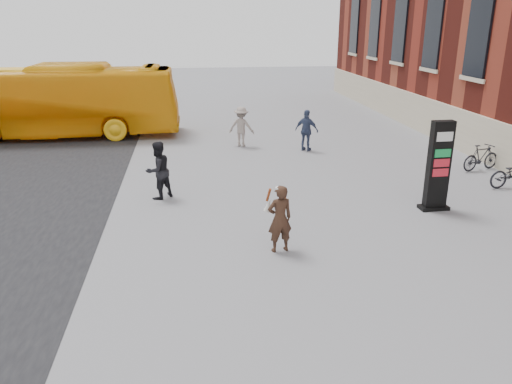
{
  "coord_description": "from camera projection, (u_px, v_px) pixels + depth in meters",
  "views": [
    {
      "loc": [
        -2.51,
        -12.06,
        5.56
      ],
      "look_at": [
        -0.84,
        0.22,
        1.25
      ],
      "focal_mm": 35.0,
      "sensor_mm": 36.0,
      "label": 1
    }
  ],
  "objects": [
    {
      "name": "bike_7",
      "position": [
        481.0,
        157.0,
        19.22
      ],
      "size": [
        1.78,
        0.91,
        1.03
      ],
      "primitive_type": "imported",
      "rotation": [
        0.0,
        0.0,
        1.83
      ],
      "color": "black",
      "rests_on": "ground"
    },
    {
      "name": "info_pylon",
      "position": [
        438.0,
        166.0,
        14.97
      ],
      "size": [
        0.89,
        0.46,
        2.76
      ],
      "rotation": [
        0.0,
        0.0,
        0.02
      ],
      "color": "black",
      "rests_on": "ground"
    },
    {
      "name": "bus",
      "position": [
        47.0,
        101.0,
        24.32
      ],
      "size": [
        12.74,
        3.15,
        3.54
      ],
      "primitive_type": "imported",
      "rotation": [
        0.0,
        0.0,
        1.56
      ],
      "color": "#F6AC11",
      "rests_on": "road"
    },
    {
      "name": "pedestrian_b",
      "position": [
        241.0,
        127.0,
        22.78
      ],
      "size": [
        1.34,
        1.05,
        1.82
      ],
      "primitive_type": "imported",
      "rotation": [
        0.0,
        0.0,
        2.77
      ],
      "color": "gray",
      "rests_on": "ground"
    },
    {
      "name": "ground",
      "position": [
        288.0,
        237.0,
        13.44
      ],
      "size": [
        100.0,
        100.0,
        0.0
      ],
      "primitive_type": "plane",
      "color": "#9E9EA3"
    },
    {
      "name": "pedestrian_a",
      "position": [
        158.0,
        170.0,
        16.08
      ],
      "size": [
        1.16,
        1.14,
        1.89
      ],
      "primitive_type": "imported",
      "rotation": [
        0.0,
        0.0,
        3.86
      ],
      "color": "black",
      "rests_on": "ground"
    },
    {
      "name": "pedestrian_c",
      "position": [
        307.0,
        130.0,
        21.97
      ],
      "size": [
        1.13,
        0.98,
        1.83
      ],
      "primitive_type": "imported",
      "rotation": [
        0.0,
        0.0,
        2.53
      ],
      "color": "#374363",
      "rests_on": "ground"
    },
    {
      "name": "woman",
      "position": [
        280.0,
        218.0,
        12.37
      ],
      "size": [
        0.74,
        0.69,
        1.74
      ],
      "rotation": [
        0.0,
        0.0,
        3.33
      ],
      "color": "#331E13",
      "rests_on": "ground"
    }
  ]
}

